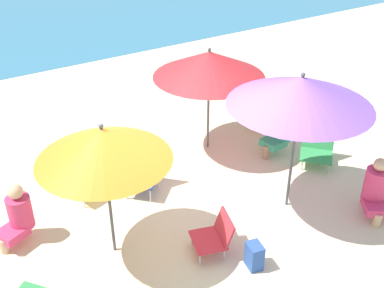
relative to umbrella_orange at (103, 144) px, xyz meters
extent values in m
plane|color=beige|center=(1.07, 0.08, -1.63)|extent=(40.00, 40.00, 0.00)
cylinder|color=#4C4C51|center=(0.00, 0.00, -0.71)|extent=(0.04, 0.04, 1.84)
cone|color=orange|center=(0.00, 0.00, 0.00)|extent=(1.62, 1.62, 0.42)
sphere|color=#4C4C51|center=(0.00, 0.00, 0.24)|extent=(0.06, 0.06, 0.06)
cylinder|color=#4C4C51|center=(2.52, 1.55, -0.73)|extent=(0.04, 0.04, 1.80)
cone|color=red|center=(2.52, 1.55, -0.04)|extent=(1.88, 1.88, 0.43)
sphere|color=#4C4C51|center=(2.52, 1.55, 0.20)|extent=(0.06, 0.06, 0.06)
cylinder|color=#4C4C51|center=(2.59, -0.48, -0.60)|extent=(0.04, 0.04, 2.06)
cone|color=#8E56C6|center=(2.59, -0.48, 0.23)|extent=(1.96, 1.96, 0.40)
sphere|color=#4C4C51|center=(2.59, -0.48, 0.46)|extent=(0.06, 0.06, 0.06)
cube|color=gold|center=(0.13, 1.28, -1.38)|extent=(0.60, 0.57, 0.03)
cube|color=gold|center=(0.06, 1.52, -1.19)|extent=(0.51, 0.27, 0.37)
cylinder|color=silver|center=(0.37, 1.16, -1.51)|extent=(0.02, 0.02, 0.23)
cylinder|color=silver|center=(-0.02, 1.05, -1.51)|extent=(0.02, 0.02, 0.23)
cylinder|color=silver|center=(0.27, 1.51, -1.51)|extent=(0.02, 0.02, 0.23)
cylinder|color=silver|center=(-0.11, 1.40, -1.51)|extent=(0.02, 0.02, 0.23)
cube|color=navy|center=(0.88, 0.93, -1.36)|extent=(0.68, 0.68, 0.03)
cube|color=navy|center=(1.06, 1.11, -1.16)|extent=(0.45, 0.45, 0.40)
cylinder|color=silver|center=(0.88, 0.66, -1.50)|extent=(0.02, 0.02, 0.25)
cylinder|color=silver|center=(0.61, 0.93, -1.50)|extent=(0.02, 0.02, 0.25)
cylinder|color=silver|center=(1.15, 0.93, -1.50)|extent=(0.02, 0.02, 0.25)
cylinder|color=silver|center=(0.88, 1.20, -1.50)|extent=(0.02, 0.02, 0.25)
cube|color=gold|center=(3.75, 1.62, -1.37)|extent=(0.56, 0.59, 0.03)
cube|color=gold|center=(3.96, 1.70, -1.19)|extent=(0.30, 0.49, 0.35)
cylinder|color=silver|center=(3.66, 1.38, -1.51)|extent=(0.02, 0.02, 0.24)
cylinder|color=silver|center=(3.52, 1.74, -1.51)|extent=(0.02, 0.02, 0.24)
cylinder|color=silver|center=(3.97, 1.51, -1.51)|extent=(0.02, 0.02, 0.24)
cylinder|color=silver|center=(3.83, 1.86, -1.51)|extent=(0.02, 0.02, 0.24)
cube|color=#33934C|center=(3.73, 0.08, -1.43)|extent=(0.73, 0.73, 0.03)
cube|color=#33934C|center=(3.93, 0.26, -1.21)|extent=(0.48, 0.50, 0.42)
cylinder|color=silver|center=(3.72, -0.21, -1.54)|extent=(0.02, 0.02, 0.18)
cylinder|color=silver|center=(3.44, 0.10, -1.54)|extent=(0.02, 0.02, 0.18)
cylinder|color=silver|center=(4.02, 0.06, -1.54)|extent=(0.02, 0.02, 0.18)
cylinder|color=silver|center=(3.74, 0.37, -1.54)|extent=(0.02, 0.02, 0.18)
cube|color=red|center=(1.02, -0.69, -1.42)|extent=(0.52, 0.57, 0.03)
cube|color=red|center=(1.23, -0.75, -1.26)|extent=(0.26, 0.49, 0.33)
cylinder|color=silver|center=(0.81, -0.83, -1.53)|extent=(0.02, 0.02, 0.19)
cylinder|color=silver|center=(0.92, -0.47, -1.53)|extent=(0.02, 0.02, 0.19)
cylinder|color=silver|center=(1.12, -0.92, -1.53)|extent=(0.02, 0.02, 0.19)
cylinder|color=silver|center=(1.23, -0.56, -1.53)|extent=(0.02, 0.02, 0.19)
cube|color=#389970|center=(3.32, 0.71, -1.38)|extent=(0.40, 0.39, 0.12)
cylinder|color=tan|center=(3.16, 0.69, -1.50)|extent=(0.12, 0.12, 0.25)
cylinder|color=#389970|center=(3.50, 0.74, -1.15)|extent=(0.35, 0.35, 0.45)
sphere|color=tan|center=(3.50, 0.74, -0.83)|extent=(0.19, 0.19, 0.19)
cube|color=#DB3866|center=(-1.10, 0.80, -1.42)|extent=(0.46, 0.44, 0.12)
cylinder|color=#DBAD84|center=(-1.24, 0.73, -1.53)|extent=(0.12, 0.12, 0.20)
cylinder|color=#DB3866|center=(-0.93, 0.88, -1.19)|extent=(0.32, 0.32, 0.47)
sphere|color=#DBAD84|center=(-0.93, 0.88, -0.86)|extent=(0.20, 0.20, 0.20)
cube|color=#DB3866|center=(3.43, -1.39, -1.42)|extent=(0.48, 0.48, 0.12)
cylinder|color=#DBAD84|center=(3.34, -1.52, -1.53)|extent=(0.12, 0.12, 0.21)
cylinder|color=#DB3866|center=(3.53, -1.24, -1.17)|extent=(0.33, 0.33, 0.51)
sphere|color=#DBAD84|center=(3.53, -1.24, -0.82)|extent=(0.19, 0.19, 0.19)
cube|color=#2D519E|center=(1.37, -1.21, -1.45)|extent=(0.21, 0.25, 0.35)
camera|label=1|loc=(-1.59, -4.46, 2.76)|focal=43.81mm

